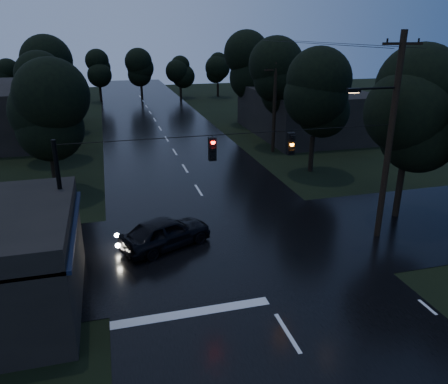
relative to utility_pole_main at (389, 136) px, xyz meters
name	(u,v)px	position (x,y,z in m)	size (l,w,h in m)	color
main_road	(175,152)	(-7.41, 19.00, -5.26)	(12.00, 120.00, 0.02)	black
cross_street	(232,244)	(-7.41, 1.00, -5.26)	(60.00, 9.00, 0.02)	black
building_far_right	(305,112)	(6.59, 23.00, -3.06)	(10.00, 14.00, 4.40)	black
building_far_left	(16,111)	(-21.41, 29.00, -2.76)	(10.00, 16.00, 5.00)	black
utility_pole_main	(389,136)	(0.00, 0.00, 0.00)	(3.50, 0.30, 10.00)	black
utility_pole_far	(274,107)	(0.89, 17.00, -1.38)	(2.00, 0.30, 7.50)	black
anchor_pole_left	(63,212)	(-14.91, 0.00, -2.26)	(0.18, 0.18, 6.00)	black
span_signals	(252,145)	(-6.85, -0.01, -0.01)	(15.00, 0.37, 1.12)	black
tree_corner_near	(411,111)	(2.59, 2.00, 0.74)	(4.48, 4.48, 9.44)	black
tree_left_a	(46,112)	(-16.41, 11.00, -0.02)	(3.92, 3.92, 8.26)	black
tree_left_b	(48,90)	(-17.01, 19.00, 0.36)	(4.20, 4.20, 8.85)	black
tree_left_c	(52,74)	(-17.61, 29.00, 0.74)	(4.48, 4.48, 9.44)	black
tree_right_a	(316,95)	(1.59, 11.00, 0.36)	(4.20, 4.20, 8.85)	black
tree_right_b	(281,78)	(2.19, 19.00, 0.74)	(4.48, 4.48, 9.44)	black
tree_right_c	(251,65)	(2.79, 29.00, 1.11)	(4.76, 4.76, 10.03)	black
car	(166,232)	(-10.59, 1.61, -4.48)	(1.83, 4.54, 1.55)	black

